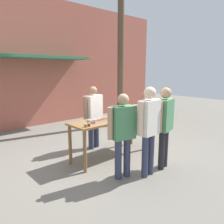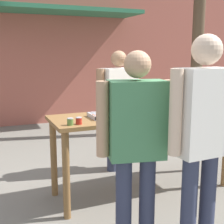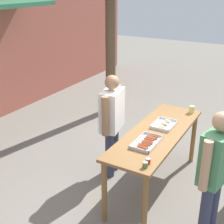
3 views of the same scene
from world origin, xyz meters
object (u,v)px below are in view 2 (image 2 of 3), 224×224
at_px(food_tray_buns, 161,111).
at_px(condiment_jar_ketchup, 79,121).
at_px(person_server_behind_table, 119,101).
at_px(condiment_jar_mustard, 70,122).
at_px(person_customer_holding_hotdog, 136,136).
at_px(beer_cup, 220,106).
at_px(food_tray_sausages, 112,115).
at_px(person_customer_waiting_in_line, 202,128).

bearing_deg(food_tray_buns, condiment_jar_ketchup, -168.80).
distance_m(food_tray_buns, person_server_behind_table, 0.76).
relative_size(condiment_jar_mustard, person_customer_holding_hotdog, 0.04).
height_order(condiment_jar_mustard, condiment_jar_ketchup, same).
bearing_deg(beer_cup, person_server_behind_table, 132.69).
bearing_deg(person_customer_holding_hotdog, condiment_jar_mustard, -51.27).
relative_size(food_tray_sausages, person_server_behind_table, 0.29).
height_order(beer_cup, person_customer_waiting_in_line, person_customer_waiting_in_line).
height_order(food_tray_buns, condiment_jar_ketchup, condiment_jar_ketchup).
xyz_separation_m(food_tray_sausages, person_customer_waiting_in_line, (0.24, -1.16, 0.10)).
bearing_deg(person_customer_waiting_in_line, person_customer_holding_hotdog, -35.64).
height_order(person_server_behind_table, person_customer_waiting_in_line, person_customer_waiting_in_line).
height_order(food_tray_sausages, food_tray_buns, food_tray_buns).
height_order(food_tray_sausages, person_customer_waiting_in_line, person_customer_waiting_in_line).
bearing_deg(beer_cup, condiment_jar_mustard, -179.61).
height_order(condiment_jar_mustard, person_customer_holding_hotdog, person_customer_holding_hotdog).
height_order(food_tray_buns, condiment_jar_mustard, condiment_jar_mustard).
xyz_separation_m(person_customer_holding_hotdog, person_customer_waiting_in_line, (0.41, -0.27, 0.08)).
bearing_deg(person_customer_waiting_in_line, person_server_behind_table, -97.62).
height_order(food_tray_buns, person_server_behind_table, person_server_behind_table).
height_order(beer_cup, person_customer_holding_hotdog, person_customer_holding_hotdog).
xyz_separation_m(food_tray_buns, condiment_jar_mustard, (-1.11, -0.21, 0.02)).
xyz_separation_m(person_server_behind_table, person_customer_waiting_in_line, (-0.16, -1.89, 0.08)).
relative_size(condiment_jar_mustard, beer_cup, 0.61).
height_order(condiment_jar_mustard, beer_cup, beer_cup).
relative_size(food_tray_sausages, condiment_jar_mustard, 6.86).
relative_size(food_tray_sausages, person_customer_waiting_in_line, 0.28).
relative_size(condiment_jar_ketchup, person_customer_holding_hotdog, 0.04).
bearing_deg(condiment_jar_ketchup, person_server_behind_table, 48.61).
xyz_separation_m(food_tray_sausages, person_customer_holding_hotdog, (-0.17, -0.89, 0.02)).
relative_size(condiment_jar_ketchup, person_server_behind_table, 0.04).
distance_m(food_tray_sausages, person_customer_holding_hotdog, 0.91).
bearing_deg(condiment_jar_ketchup, person_customer_holding_hotdog, -69.57).
distance_m(food_tray_sausages, condiment_jar_ketchup, 0.48).
relative_size(food_tray_buns, person_customer_waiting_in_line, 0.23).
height_order(condiment_jar_ketchup, beer_cup, beer_cup).
bearing_deg(condiment_jar_ketchup, person_customer_waiting_in_line, -55.01).
bearing_deg(person_server_behind_table, beer_cup, -57.49).
bearing_deg(person_customer_holding_hotdog, food_tray_buns, -118.87).
distance_m(food_tray_buns, condiment_jar_ketchup, 1.05).
xyz_separation_m(food_tray_buns, condiment_jar_ketchup, (-1.03, -0.20, 0.02)).
relative_size(food_tray_buns, beer_cup, 3.46).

